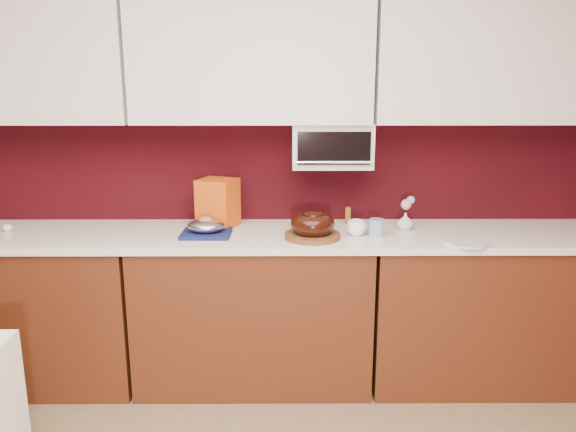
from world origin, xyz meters
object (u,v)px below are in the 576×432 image
(blue_jar, at_px, (376,228))
(flower_vase, at_px, (405,220))
(toaster_oven, at_px, (332,145))
(foil_ham_nest, at_px, (206,226))
(pandoro_box, at_px, (218,203))
(coffee_mug, at_px, (356,226))
(bundt_cake, at_px, (313,224))

(blue_jar, xyz_separation_m, flower_vase, (0.19, 0.14, 0.01))
(flower_vase, bearing_deg, toaster_oven, 165.87)
(foil_ham_nest, height_order, pandoro_box, pandoro_box)
(blue_jar, bearing_deg, pandoro_box, 165.60)
(coffee_mug, bearing_deg, flower_vase, 22.22)
(toaster_oven, xyz_separation_m, bundt_cake, (-0.12, -0.28, -0.40))
(bundt_cake, bearing_deg, toaster_oven, 67.26)
(bundt_cake, relative_size, pandoro_box, 0.85)
(pandoro_box, xyz_separation_m, flower_vase, (1.08, -0.09, -0.08))
(toaster_oven, height_order, pandoro_box, toaster_oven)
(foil_ham_nest, relative_size, coffee_mug, 2.04)
(toaster_oven, height_order, flower_vase, toaster_oven)
(bundt_cake, distance_m, blue_jar, 0.36)
(coffee_mug, bearing_deg, bundt_cake, -167.06)
(coffee_mug, bearing_deg, foil_ham_nest, 179.57)
(pandoro_box, height_order, blue_jar, pandoro_box)
(foil_ham_nest, bearing_deg, pandoro_box, 77.68)
(bundt_cake, distance_m, flower_vase, 0.57)
(bundt_cake, relative_size, blue_jar, 2.46)
(toaster_oven, relative_size, flower_vase, 4.06)
(coffee_mug, bearing_deg, pandoro_box, 165.00)
(coffee_mug, distance_m, blue_jar, 0.11)
(foil_ham_nest, height_order, coffee_mug, coffee_mug)
(toaster_oven, xyz_separation_m, coffee_mug, (0.13, -0.23, -0.42))
(pandoro_box, relative_size, blue_jar, 2.88)
(bundt_cake, height_order, pandoro_box, pandoro_box)
(foil_ham_nest, distance_m, coffee_mug, 0.83)
(toaster_oven, distance_m, coffee_mug, 0.50)
(blue_jar, bearing_deg, foil_ham_nest, 178.46)
(flower_vase, bearing_deg, bundt_cake, -161.87)
(bundt_cake, distance_m, pandoro_box, 0.61)
(bundt_cake, distance_m, coffee_mug, 0.25)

